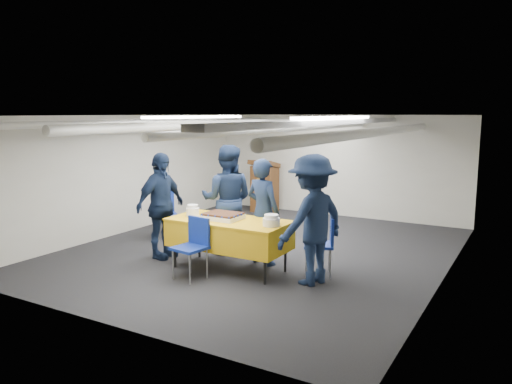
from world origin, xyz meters
TOP-DOWN VIEW (x-y plane):
  - ground at (0.00, 0.00)m, footprint 7.00×7.00m
  - room_shell at (0.09, 0.41)m, footprint 6.00×7.00m
  - serving_table at (0.11, -1.15)m, footprint 1.82×0.87m
  - sheet_cake at (0.00, -1.16)m, footprint 0.56×0.44m
  - plate_stack_left at (-0.53, -1.20)m, footprint 0.20×0.20m
  - plate_stack_right at (0.85, -1.20)m, footprint 0.24×0.24m
  - podium at (-1.60, 3.05)m, footprint 0.62×0.53m
  - chair_near at (-0.13, -1.71)m, footprint 0.48×0.48m
  - chair_right at (1.44, -0.68)m, footprint 0.55×0.55m
  - chair_left at (-2.02, -0.10)m, footprint 0.59×0.59m
  - sailor_a at (0.40, -0.63)m, footprint 0.67×0.51m
  - sailor_b at (-0.42, -0.40)m, footprint 1.08×0.97m
  - sailor_c at (-1.20, -1.16)m, footprint 0.47×1.03m
  - sailor_d at (1.42, -1.09)m, footprint 1.01×1.32m

SIDE VIEW (x-z plane):
  - ground at x=0.00m, z-range 0.00..0.00m
  - chair_near at x=-0.13m, z-range 0.10..0.97m
  - chair_right at x=1.44m, z-range 0.10..0.97m
  - chair_left at x=-2.02m, z-range 0.10..0.97m
  - serving_table at x=0.11m, z-range 0.17..0.94m
  - podium at x=-1.60m, z-range -0.01..1.24m
  - sheet_cake at x=0.00m, z-range 0.77..0.87m
  - sailor_a at x=0.40m, z-range 0.00..1.66m
  - plate_stack_right at x=0.85m, z-range 0.76..0.93m
  - plate_stack_left at x=-0.53m, z-range 0.76..0.94m
  - sailor_c at x=-1.20m, z-range 0.00..1.72m
  - sailor_d at x=1.42m, z-range 0.00..1.80m
  - sailor_b at x=-0.42m, z-range 0.00..1.83m
  - room_shell at x=0.09m, z-range 0.66..2.96m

